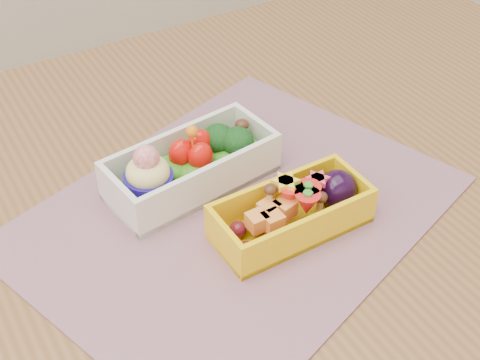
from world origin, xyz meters
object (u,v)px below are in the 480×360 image
placemat (236,212)px  bento_yellow (295,211)px  bento_white (191,166)px  table (238,248)px

placemat → bento_yellow: size_ratio=2.70×
placemat → bento_white: bento_white is taller
bento_white → table: bearing=-42.7°
table → bento_yellow: bearing=-79.6°
placemat → bento_yellow: 0.07m
bento_white → bento_yellow: (0.06, -0.12, -0.00)m
table → placemat: bearing=-123.4°
table → placemat: 0.11m
table → placemat: (-0.02, -0.03, 0.10)m
bento_yellow → bento_white: bearing=116.0°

